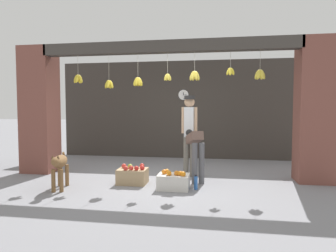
# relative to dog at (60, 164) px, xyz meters

# --- Properties ---
(ground_plane) EXTENTS (60.00, 60.00, 0.00)m
(ground_plane) POSITION_rel_dog_xyz_m (1.74, 1.04, -0.45)
(ground_plane) COLOR gray
(shop_back_wall) EXTENTS (7.22, 0.12, 2.84)m
(shop_back_wall) POSITION_rel_dog_xyz_m (1.74, 3.80, 0.97)
(shop_back_wall) COLOR #38332D
(shop_back_wall) RESTS_ON ground_plane
(shop_pillar_left) EXTENTS (0.70, 0.60, 2.84)m
(shop_pillar_left) POSITION_rel_dog_xyz_m (-1.22, 1.34, 0.97)
(shop_pillar_left) COLOR brown
(shop_pillar_left) RESTS_ON ground_plane
(shop_pillar_right) EXTENTS (0.70, 0.60, 2.84)m
(shop_pillar_right) POSITION_rel_dog_xyz_m (4.70, 1.34, 0.97)
(shop_pillar_right) COLOR brown
(shop_pillar_right) RESTS_ON ground_plane
(storefront_awning) EXTENTS (5.32, 0.30, 0.96)m
(storefront_awning) POSITION_rel_dog_xyz_m (1.74, 1.16, 2.20)
(storefront_awning) COLOR #3D3833
(dog) EXTENTS (0.36, 0.81, 0.67)m
(dog) POSITION_rel_dog_xyz_m (0.00, 0.00, 0.00)
(dog) COLOR brown
(dog) RESTS_ON ground_plane
(shopkeeper) EXTENTS (0.34, 0.29, 1.73)m
(shopkeeper) POSITION_rel_dog_xyz_m (2.20, 1.43, 0.58)
(shopkeeper) COLOR #6B665B
(shopkeeper) RESTS_ON ground_plane
(worker_stooping) EXTENTS (0.44, 0.78, 1.04)m
(worker_stooping) POSITION_rel_dog_xyz_m (2.36, 1.01, 0.24)
(worker_stooping) COLOR #56565B
(worker_stooping) RESTS_ON ground_plane
(fruit_crate_oranges) EXTENTS (0.56, 0.41, 0.35)m
(fruit_crate_oranges) POSITION_rel_dog_xyz_m (2.02, 0.34, -0.30)
(fruit_crate_oranges) COLOR silver
(fruit_crate_oranges) RESTS_ON ground_plane
(fruit_crate_apples) EXTENTS (0.55, 0.41, 0.38)m
(fruit_crate_apples) POSITION_rel_dog_xyz_m (1.18, 0.60, -0.29)
(fruit_crate_apples) COLOR tan
(fruit_crate_apples) RESTS_ON ground_plane
(water_bottle) EXTENTS (0.07, 0.07, 0.27)m
(water_bottle) POSITION_rel_dog_xyz_m (2.42, 0.39, -0.33)
(water_bottle) COLOR #2D60AD
(water_bottle) RESTS_ON ground_plane
(wall_clock) EXTENTS (0.31, 0.03, 0.31)m
(wall_clock) POSITION_rel_dog_xyz_m (1.82, 3.73, 1.40)
(wall_clock) COLOR black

